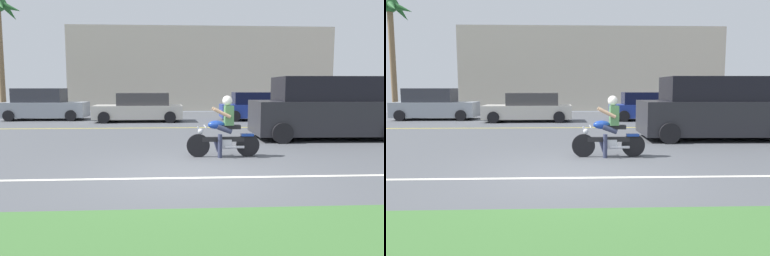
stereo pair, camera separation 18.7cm
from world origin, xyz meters
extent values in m
cube|color=#4C4F54|center=(0.00, 3.00, -0.02)|extent=(56.00, 30.00, 0.04)
cube|color=silver|center=(0.00, -0.32, 0.00)|extent=(50.40, 0.12, 0.01)
cube|color=yellow|center=(0.00, 8.13, 0.00)|extent=(50.40, 0.12, 0.01)
cylinder|color=black|center=(0.24, 1.72, 0.28)|extent=(0.57, 0.09, 0.57)
cylinder|color=black|center=(1.47, 1.72, 0.28)|extent=(0.57, 0.09, 0.57)
cylinder|color=#B7BAC1|center=(0.34, 1.72, 0.52)|extent=(0.26, 0.05, 0.49)
cube|color=black|center=(0.86, 1.72, 0.44)|extent=(1.03, 0.10, 0.11)
cube|color=#B7BAC1|center=(0.90, 1.72, 0.32)|extent=(0.30, 0.19, 0.23)
ellipsoid|color=navy|center=(0.69, 1.72, 0.79)|extent=(0.42, 0.23, 0.21)
cube|color=black|center=(1.05, 1.72, 0.74)|extent=(0.45, 0.21, 0.09)
cube|color=navy|center=(1.45, 1.72, 0.54)|extent=(0.30, 0.15, 0.06)
cylinder|color=#B7BAC1|center=(0.41, 1.72, 0.75)|extent=(0.03, 0.59, 0.03)
sphere|color=#B7BAC1|center=(0.30, 1.72, 0.64)|extent=(0.13, 0.13, 0.13)
cylinder|color=#B7BAC1|center=(1.12, 1.61, 0.26)|extent=(0.47, 0.07, 0.07)
cube|color=#4C7F4C|center=(0.99, 1.72, 1.02)|extent=(0.21, 0.30, 0.47)
sphere|color=silver|center=(0.95, 1.72, 1.38)|extent=(0.25, 0.25, 0.25)
cylinder|color=#2D334C|center=(0.88, 1.82, 0.69)|extent=(0.38, 0.12, 0.24)
cylinder|color=#2D334C|center=(0.88, 1.63, 0.69)|extent=(0.38, 0.12, 0.24)
cylinder|color=#2D334C|center=(0.76, 1.59, 0.29)|extent=(0.10, 0.10, 0.58)
cylinder|color=#2D334C|center=(0.72, 1.84, 0.26)|extent=(0.19, 0.10, 0.32)
cylinder|color=tan|center=(0.80, 1.91, 1.09)|extent=(0.43, 0.09, 0.27)
cylinder|color=tan|center=(0.80, 1.53, 1.09)|extent=(0.43, 0.09, 0.27)
cube|color=#232328|center=(4.71, 4.68, 0.72)|extent=(4.85, 2.13, 1.09)
cube|color=black|center=(4.81, 4.67, 1.65)|extent=(3.50, 1.82, 0.79)
cylinder|color=black|center=(6.47, 5.65, 0.32)|extent=(0.64, 0.23, 0.64)
cylinder|color=black|center=(3.00, 5.73, 0.32)|extent=(0.64, 0.23, 0.64)
cylinder|color=black|center=(2.96, 3.70, 0.32)|extent=(0.64, 0.23, 0.64)
cube|color=#8C939E|center=(-7.05, 12.32, 0.54)|extent=(4.27, 1.70, 0.78)
cube|color=#2D2F36|center=(-7.30, 12.32, 1.30)|extent=(2.48, 1.46, 0.72)
cylinder|color=black|center=(-8.58, 11.48, 0.28)|extent=(0.56, 0.18, 0.56)
cylinder|color=black|center=(-5.51, 11.47, 0.28)|extent=(0.56, 0.18, 0.56)
cylinder|color=black|center=(-8.58, 13.16, 0.28)|extent=(0.56, 0.18, 0.56)
cylinder|color=black|center=(-5.51, 13.15, 0.28)|extent=(0.56, 0.18, 0.56)
cube|color=beige|center=(-2.07, 11.12, 0.49)|extent=(4.39, 1.90, 0.66)
cube|color=#3B3A3D|center=(-1.81, 11.13, 1.12)|extent=(2.56, 1.61, 0.61)
cylinder|color=black|center=(-0.52, 12.06, 0.28)|extent=(0.56, 0.19, 0.56)
cylinder|color=black|center=(-3.65, 11.99, 0.28)|extent=(0.56, 0.19, 0.56)
cylinder|color=black|center=(-0.48, 10.25, 0.28)|extent=(0.56, 0.19, 0.56)
cylinder|color=black|center=(-3.62, 10.19, 0.28)|extent=(0.56, 0.19, 0.56)
cube|color=navy|center=(4.32, 11.50, 0.49)|extent=(4.38, 1.76, 0.67)
cube|color=black|center=(4.06, 11.51, 1.14)|extent=(2.55, 1.48, 0.62)
cylinder|color=black|center=(2.74, 10.71, 0.28)|extent=(0.56, 0.19, 0.56)
cylinder|color=black|center=(5.87, 10.64, 0.28)|extent=(0.56, 0.19, 0.56)
cylinder|color=black|center=(2.78, 12.37, 0.28)|extent=(0.56, 0.19, 0.56)
cylinder|color=black|center=(5.91, 12.29, 0.28)|extent=(0.56, 0.19, 0.56)
cube|color=silver|center=(10.41, 12.95, 0.50)|extent=(4.16, 1.80, 0.69)
cube|color=#414147|center=(10.65, 12.94, 1.16)|extent=(2.43, 1.51, 0.64)
cylinder|color=black|center=(11.91, 13.74, 0.28)|extent=(0.57, 0.20, 0.56)
cylinder|color=black|center=(8.95, 13.83, 0.28)|extent=(0.57, 0.20, 0.56)
cylinder|color=black|center=(8.90, 12.16, 0.28)|extent=(0.57, 0.20, 0.56)
cylinder|color=brown|center=(-10.67, 15.56, 3.30)|extent=(0.33, 0.33, 6.60)
sphere|color=#235B28|center=(-10.67, 15.56, 6.60)|extent=(0.86, 0.86, 0.86)
cone|color=#235B28|center=(-9.98, 15.44, 6.42)|extent=(1.73, 0.84, 1.04)
cone|color=#235B28|center=(-10.36, 16.19, 6.42)|extent=(1.18, 1.63, 1.46)
cone|color=#235B28|center=(-10.93, 16.21, 6.42)|extent=(1.12, 1.73, 1.23)
cone|color=#235B28|center=(-10.26, 14.99, 6.42)|extent=(1.42, 1.68, 1.07)
cube|color=beige|center=(1.84, 21.00, 3.04)|extent=(19.28, 4.00, 6.08)
camera|label=1|loc=(-0.40, -6.91, 1.70)|focal=33.44mm
camera|label=2|loc=(-0.22, -6.91, 1.70)|focal=33.44mm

